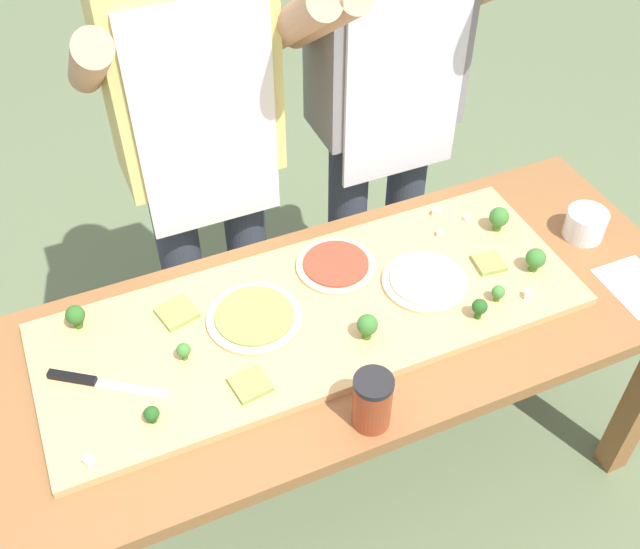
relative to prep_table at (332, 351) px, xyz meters
The scene contains 28 objects.
ground_plane 0.64m from the prep_table, ahead, with size 8.00×8.00×0.00m, color #60704C.
prep_table is the anchor object (origin of this frame).
cutting_board 0.12m from the prep_table, 130.83° to the left, with size 1.30×0.47×0.02m, color tan.
chefs_knife 0.58m from the prep_table, behind, with size 0.24×0.17×0.02m.
pizza_whole_pesto_green 0.23m from the prep_table, 157.56° to the left, with size 0.23×0.23×0.02m.
pizza_whole_cheese_artichoke 0.29m from the prep_table, ahead, with size 0.21×0.21×0.02m.
pizza_whole_tomato_red 0.22m from the prep_table, 63.19° to the left, with size 0.20×0.20×0.02m.
pizza_slice_far_right 0.39m from the prep_table, 154.73° to the left, with size 0.08×0.08×0.01m, color #899E4C.
pizza_slice_near_left 0.30m from the prep_table, 156.18° to the right, with size 0.08×0.08×0.01m, color #899E4C.
pizza_slice_far_left 0.45m from the prep_table, ahead, with size 0.07×0.07×0.01m, color #899E4C.
broccoli_floret_front_mid 0.19m from the prep_table, 60.01° to the right, with size 0.05×0.05×0.07m.
broccoli_floret_back_mid 0.56m from the prep_table, 12.23° to the left, with size 0.05×0.05×0.07m.
broccoli_floret_front_right 0.43m from the prep_table, 15.14° to the right, with size 0.03×0.03×0.04m.
broccoli_floret_back_right 0.61m from the prep_table, 158.97° to the left, with size 0.05×0.05×0.06m.
broccoli_floret_center_right 0.55m from the prep_table, ahead, with size 0.05×0.05×0.06m.
broccoli_floret_back_left 0.50m from the prep_table, 166.33° to the right, with size 0.03×0.03×0.04m.
broccoli_floret_front_left 0.38m from the prep_table, behind, with size 0.03×0.03×0.05m.
broccoli_floret_center_left 0.38m from the prep_table, 22.90° to the right, with size 0.04×0.04×0.06m.
cheese_crumble_a 0.64m from the prep_table, 165.29° to the right, with size 0.02×0.02×0.02m, color silver.
cheese_crumble_b 0.43m from the prep_table, 21.99° to the left, with size 0.02×0.02×0.02m, color silver.
cheese_crumble_c 0.52m from the prep_table, 20.59° to the left, with size 0.01×0.01×0.01m, color white.
cheese_crumble_d 0.50m from the prep_table, 15.41° to the right, with size 0.02×0.02×0.02m, color silver.
cheese_crumble_e 0.49m from the prep_table, 29.04° to the left, with size 0.02×0.02×0.02m, color silver.
flour_cup 0.75m from the prep_table, ahead, with size 0.11×0.11×0.08m.
sauce_jar 0.33m from the prep_table, 97.37° to the right, with size 0.08×0.08×0.14m.
recipe_note 0.78m from the prep_table, 14.17° to the right, with size 0.14×0.18×0.00m, color white.
cook_left 0.64m from the prep_table, 105.68° to the left, with size 0.54×0.39×1.67m.
cook_right 0.73m from the prep_table, 53.00° to the left, with size 0.54×0.39×1.67m.
Camera 1 is at (-0.49, -1.05, 2.08)m, focal length 41.80 mm.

